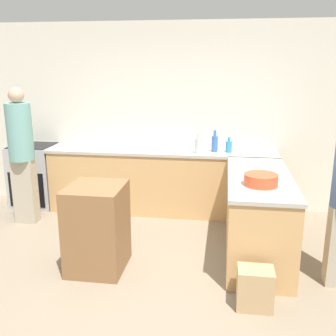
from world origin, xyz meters
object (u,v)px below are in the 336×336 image
at_px(island_table, 97,228).
at_px(water_bottle_blue, 215,143).
at_px(paper_bag, 255,288).
at_px(range_oven, 35,175).
at_px(person_by_range, 22,151).
at_px(vinegar_bottle_clear, 198,145).
at_px(dish_soap_bottle, 229,146).
at_px(mixing_bowl, 261,180).

bearing_deg(island_table, water_bottle_blue, 56.62).
relative_size(water_bottle_blue, paper_bag, 0.80).
height_order(island_table, water_bottle_blue, water_bottle_blue).
distance_m(range_oven, person_by_range, 0.87).
bearing_deg(vinegar_bottle_clear, dish_soap_bottle, 19.03).
relative_size(range_oven, person_by_range, 0.51).
bearing_deg(person_by_range, paper_bag, -27.85).
height_order(vinegar_bottle_clear, dish_soap_bottle, vinegar_bottle_clear).
relative_size(range_oven, paper_bag, 2.51).
relative_size(mixing_bowl, water_bottle_blue, 1.13).
bearing_deg(dish_soap_bottle, person_by_range, -166.53).
bearing_deg(mixing_bowl, vinegar_bottle_clear, 118.18).
distance_m(vinegar_bottle_clear, paper_bag, 2.34).
bearing_deg(dish_soap_bottle, island_table, -127.81).
bearing_deg(paper_bag, island_table, 163.10).
height_order(range_oven, paper_bag, range_oven).
relative_size(island_table, water_bottle_blue, 3.03).
height_order(dish_soap_bottle, person_by_range, person_by_range).
bearing_deg(range_oven, vinegar_bottle_clear, -3.65).
distance_m(range_oven, vinegar_bottle_clear, 2.56).
bearing_deg(mixing_bowl, person_by_range, 164.13).
bearing_deg(paper_bag, dish_soap_bottle, 96.54).
relative_size(water_bottle_blue, person_by_range, 0.16).
xyz_separation_m(person_by_range, paper_bag, (2.97, -1.57, -0.81)).
xyz_separation_m(mixing_bowl, paper_bag, (-0.06, -0.71, -0.80)).
xyz_separation_m(dish_soap_bottle, paper_bag, (0.25, -2.22, -0.82)).
height_order(island_table, mixing_bowl, mixing_bowl).
relative_size(range_oven, vinegar_bottle_clear, 3.27).
bearing_deg(water_bottle_blue, range_oven, 179.88).
height_order(person_by_range, paper_bag, person_by_range).
distance_m(range_oven, mixing_bowl, 3.60).
relative_size(range_oven, island_table, 1.03).
distance_m(mixing_bowl, person_by_range, 3.15).
relative_size(range_oven, dish_soap_bottle, 4.51).
height_order(vinegar_bottle_clear, paper_bag, vinegar_bottle_clear).
xyz_separation_m(range_oven, dish_soap_bottle, (2.91, -0.01, 0.54)).
bearing_deg(island_table, person_by_range, 141.67).
xyz_separation_m(range_oven, island_table, (1.56, -1.75, -0.01)).
bearing_deg(person_by_range, mixing_bowl, -15.87).
bearing_deg(paper_bag, water_bottle_blue, 101.45).
bearing_deg(person_by_range, vinegar_bottle_clear, 12.43).
bearing_deg(paper_bag, range_oven, 144.74).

